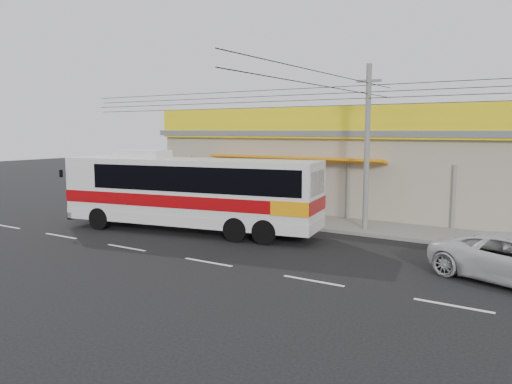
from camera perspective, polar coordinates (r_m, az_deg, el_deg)
ground at (r=19.39m, az=-0.91°, el=-6.41°), size 120.00×120.00×0.00m
sidewalk at (r=24.50m, az=6.82°, el=-3.42°), size 30.00×3.20×0.15m
lane_markings at (r=17.42m, az=-5.47°, el=-8.00°), size 50.00×0.12×0.01m
storefront_building at (r=29.28m, az=11.57°, el=2.59°), size 22.60×9.20×5.70m
coach_bus at (r=22.21m, az=-7.18°, el=0.34°), size 11.98×4.55×3.61m
motorbike_red at (r=29.52m, az=-6.77°, el=-0.44°), size 2.14×1.29×1.06m
motorbike_dark at (r=28.58m, az=-8.49°, el=-0.72°), size 1.83×1.00×1.06m
utility_pole at (r=22.55m, az=12.74°, el=10.88°), size 34.00×14.00×7.37m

